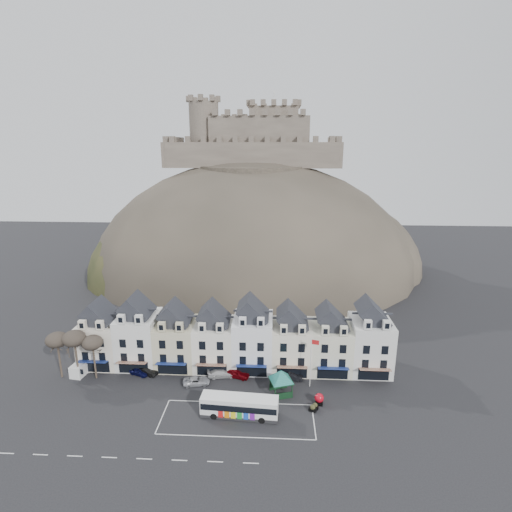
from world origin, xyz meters
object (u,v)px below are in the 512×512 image
at_px(bus_shelter, 281,376).
at_px(car_navy, 139,372).
at_px(car_black, 147,371).
at_px(bus, 240,405).
at_px(flagpole, 311,359).
at_px(car_maroon, 236,373).
at_px(red_buoy, 319,399).
at_px(white_van, 82,367).
at_px(car_silver, 196,381).
at_px(car_white, 222,373).
at_px(car_charcoal, 291,376).

bearing_deg(bus_shelter, car_navy, 152.60).
bearing_deg(car_black, bus, -98.86).
distance_m(flagpole, car_maroon, 13.24).
bearing_deg(bus_shelter, red_buoy, -38.41).
distance_m(bus_shelter, red_buoy, 6.67).
xyz_separation_m(flagpole, car_maroon, (-12.37, 2.12, -4.22)).
xyz_separation_m(white_van, car_maroon, (26.89, 0.00, -0.28)).
relative_size(bus_shelter, red_buoy, 3.66).
relative_size(white_van, car_silver, 1.11).
relative_size(red_buoy, car_navy, 0.48).
bearing_deg(car_white, car_black, 81.12).
distance_m(white_van, car_charcoal, 36.10).
distance_m(bus_shelter, car_black, 23.62).
xyz_separation_m(bus_shelter, red_buoy, (5.81, -2.22, -2.40)).
relative_size(bus_shelter, car_charcoal, 1.56).
relative_size(red_buoy, car_charcoal, 0.43).
xyz_separation_m(bus_shelter, car_charcoal, (1.68, 4.20, -2.62)).
relative_size(red_buoy, white_van, 0.36).
bearing_deg(white_van, car_white, 8.21).
height_order(bus_shelter, white_van, bus_shelter).
bearing_deg(car_navy, car_maroon, -67.22).
bearing_deg(car_maroon, bus, -156.58).
height_order(white_van, car_white, white_van).
relative_size(car_maroon, car_charcoal, 1.10).
distance_m(bus, flagpole, 13.88).
bearing_deg(red_buoy, flagpole, 101.96).
bearing_deg(flagpole, bus, -143.92).
bearing_deg(red_buoy, car_silver, 168.14).
xyz_separation_m(flagpole, car_charcoal, (-3.17, 1.89, -4.32)).
xyz_separation_m(car_navy, car_silver, (10.40, -2.30, -0.00)).
relative_size(red_buoy, car_white, 0.36).
height_order(flagpole, car_charcoal, flagpole).
xyz_separation_m(white_van, car_black, (11.36, 0.00, -0.40)).
relative_size(red_buoy, car_black, 0.45).
xyz_separation_m(bus_shelter, car_navy, (-24.32, 4.23, -2.67)).
distance_m(flagpole, car_silver, 19.28).
relative_size(car_black, car_charcoal, 0.96).
bearing_deg(flagpole, car_silver, -178.83).
bearing_deg(car_navy, white_van, 110.97).
bearing_deg(bus_shelter, car_charcoal, 50.59).
bearing_deg(car_maroon, car_charcoal, -76.26).
bearing_deg(car_maroon, car_silver, 126.50).
height_order(bus_shelter, car_maroon, bus_shelter).
relative_size(bus, car_maroon, 2.52).
bearing_deg(white_van, car_navy, 7.08).
height_order(flagpole, car_white, flagpole).
relative_size(flagpole, car_white, 1.80).
bearing_deg(red_buoy, white_van, 170.62).
xyz_separation_m(red_buoy, white_van, (-40.22, 6.64, 0.16)).
bearing_deg(car_charcoal, car_black, 98.27).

